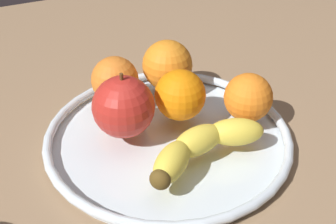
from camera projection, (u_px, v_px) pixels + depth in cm
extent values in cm
cube|color=#937454|center=(168.00, 154.00, 60.70)|extent=(115.50, 115.50, 4.00)
cylinder|color=silver|center=(168.00, 140.00, 59.39)|extent=(30.76, 30.76, 0.60)
torus|color=silver|center=(168.00, 135.00, 58.87)|extent=(32.04, 32.04, 1.20)
ellipsoid|color=yellow|center=(235.00, 132.00, 55.55)|extent=(7.76, 5.64, 3.44)
ellipsoid|color=yellow|center=(198.00, 141.00, 54.14)|extent=(7.51, 4.64, 3.44)
ellipsoid|color=yellow|center=(172.00, 162.00, 50.96)|extent=(7.54, 7.19, 3.44)
ellipsoid|color=brown|center=(160.00, 180.00, 48.60)|extent=(3.09, 3.13, 2.41)
sphere|color=red|center=(123.00, 107.00, 56.10)|extent=(7.88, 7.88, 7.88)
cylinder|color=#593819|center=(121.00, 78.00, 53.74)|extent=(0.44, 0.44, 1.20)
sphere|color=orange|center=(248.00, 97.00, 59.20)|extent=(6.43, 6.43, 6.43)
sphere|color=orange|center=(180.00, 95.00, 59.34)|extent=(6.79, 6.79, 6.79)
sphere|color=orange|center=(115.00, 80.00, 62.67)|extent=(6.62, 6.62, 6.62)
sphere|color=orange|center=(167.00, 65.00, 65.47)|extent=(7.31, 7.31, 7.31)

